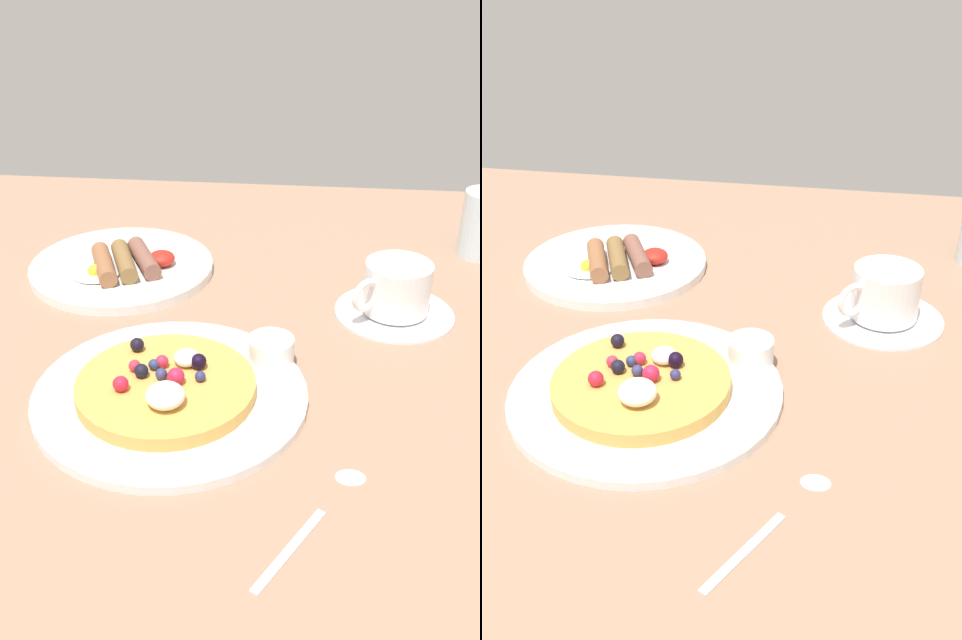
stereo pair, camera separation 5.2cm
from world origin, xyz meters
TOP-DOWN VIEW (x-y plane):
  - ground_plane at (0.00, 0.00)cm, footprint 158.54×113.47cm
  - pancake_plate at (-3.24, -10.48)cm, footprint 28.83×28.83cm
  - pancake_with_berries at (-3.53, -11.10)cm, footprint 18.71×18.71cm
  - syrup_ramekin at (6.80, -3.27)cm, footprint 5.15×5.15cm
  - breakfast_plate at (-15.70, 18.50)cm, footprint 25.59×25.59cm
  - fried_breakfast at (-14.62, 16.60)cm, footprint 13.25×12.58cm
  - coffee_saucer at (21.52, 10.27)cm, footprint 14.92×14.92cm
  - coffee_cup at (21.39, 10.17)cm, footprint 10.04×9.08cm
  - teaspoon at (13.25, -24.25)cm, footprint 9.44×14.94cm

SIDE VIEW (x-z plane):
  - ground_plane at x=0.00cm, z-range -3.00..0.00cm
  - teaspoon at x=13.25cm, z-range -0.06..0.54cm
  - coffee_saucer at x=21.52cm, z-range 0.00..0.70cm
  - pancake_plate at x=-3.24cm, z-range 0.00..1.00cm
  - breakfast_plate at x=-15.70cm, z-range 0.00..1.31cm
  - pancake_with_berries at x=-3.53cm, z-range 0.07..3.97cm
  - syrup_ramekin at x=6.80cm, z-range 1.04..3.71cm
  - fried_breakfast at x=-14.62cm, z-range 1.09..3.72cm
  - coffee_cup at x=21.39cm, z-range 0.81..7.17cm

